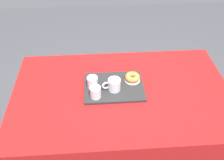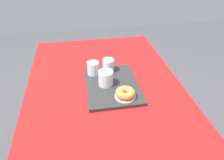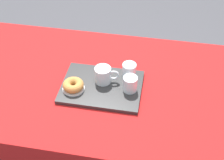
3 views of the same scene
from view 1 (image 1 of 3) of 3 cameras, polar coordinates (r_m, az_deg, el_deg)
The scene contains 8 objects.
ground_plane at distance 2.28m, azimuth 1.79°, elevation -16.37°, with size 6.00×6.00×0.00m, color #47474C.
dining_table at distance 1.75m, azimuth 2.25°, elevation -4.74°, with size 1.52×0.92×0.76m.
serving_tray at distance 1.71m, azimuth 0.47°, elevation -1.64°, with size 0.41×0.30×0.02m, color #2D2D2D.
tea_mug_left at distance 1.65m, azimuth 0.47°, elevation -1.18°, with size 0.13×0.09×0.09m.
water_glass_near at distance 1.60m, azimuth -3.88°, elevation -2.97°, with size 0.07×0.07×0.08m.
water_glass_far at distance 1.68m, azimuth -4.58°, elevation -0.62°, with size 0.07×0.07×0.08m.
donut_plate_left at distance 1.75m, azimuth 4.77°, elevation 0.06°, with size 0.11×0.11×0.01m, color silver.
sugar_donut_left at distance 1.73m, azimuth 4.81°, elevation 0.67°, with size 0.11×0.11×0.04m, color #BC7F3D.
Camera 1 is at (0.15, 1.20, 1.94)m, focal length 38.99 mm.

